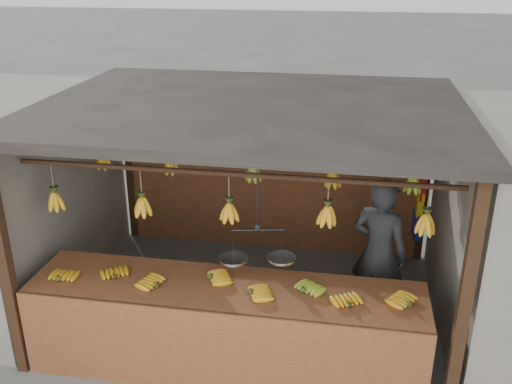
# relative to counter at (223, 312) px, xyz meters

# --- Properties ---
(ground) EXTENTS (80.00, 80.00, 0.00)m
(ground) POSITION_rel_counter_xyz_m (0.05, 1.24, -0.71)
(ground) COLOR #5B5B57
(stall) EXTENTS (4.30, 3.30, 2.40)m
(stall) POSITION_rel_counter_xyz_m (0.05, 1.57, 1.26)
(stall) COLOR black
(stall) RESTS_ON ground
(counter) EXTENTS (3.75, 0.85, 0.96)m
(counter) POSITION_rel_counter_xyz_m (0.00, 0.00, 0.00)
(counter) COLOR brown
(counter) RESTS_ON ground
(hanging_bananas) EXTENTS (3.64, 2.19, 0.37)m
(hanging_bananas) POSITION_rel_counter_xyz_m (0.04, 1.24, 0.92)
(hanging_bananas) COLOR orange
(hanging_bananas) RESTS_ON ground
(balance_scale) EXTENTS (0.70, 0.35, 0.84)m
(balance_scale) POSITION_rel_counter_xyz_m (0.29, 0.24, 0.51)
(balance_scale) COLOR black
(balance_scale) RESTS_ON ground
(vendor) EXTENTS (0.73, 0.62, 1.69)m
(vendor) POSITION_rel_counter_xyz_m (1.44, 1.16, 0.13)
(vendor) COLOR #262628
(vendor) RESTS_ON ground
(bag_bundles) EXTENTS (0.08, 0.26, 1.18)m
(bag_bundles) POSITION_rel_counter_xyz_m (1.99, 2.59, 0.27)
(bag_bundles) COLOR #199926
(bag_bundles) RESTS_ON ground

